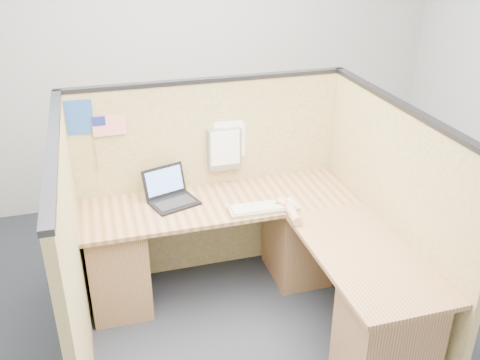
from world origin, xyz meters
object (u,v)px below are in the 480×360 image
object	(u,v)px
mouse	(282,203)
l_desk	(262,268)
laptop	(173,193)
keyboard	(263,208)

from	to	relation	value
mouse	l_desk	bearing A→B (deg)	-134.84
l_desk	laptop	xyz separation A→B (m)	(-0.50, 0.50, 0.39)
l_desk	keyboard	distance (m)	0.41
l_desk	mouse	size ratio (longest dim) A/B	20.28
laptop	l_desk	bearing A→B (deg)	-62.97
l_desk	mouse	distance (m)	0.46
l_desk	keyboard	xyz separation A→B (m)	(0.07, 0.19, 0.35)
mouse	keyboard	bearing A→B (deg)	-172.84
keyboard	mouse	xyz separation A→B (m)	(0.14, 0.02, 0.00)
laptop	mouse	distance (m)	0.77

